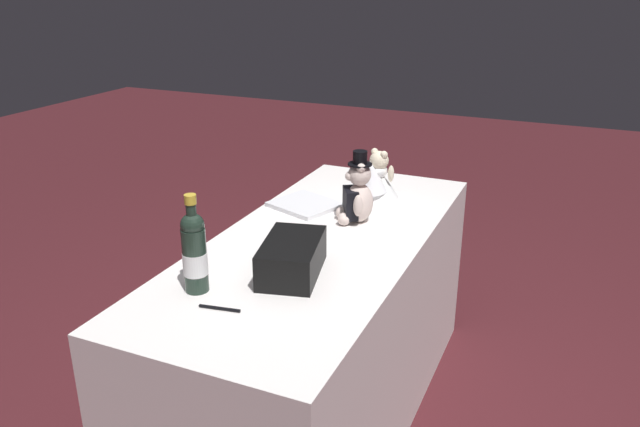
{
  "coord_description": "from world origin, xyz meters",
  "views": [
    {
      "loc": [
        -1.96,
        -0.86,
        1.73
      ],
      "look_at": [
        0.0,
        0.0,
        0.9
      ],
      "focal_mm": 35.28,
      "sensor_mm": 36.0,
      "label": 1
    }
  ],
  "objects_px": {
    "teddy_bear_bride": "(376,178)",
    "guestbook": "(305,205)",
    "champagne_bottle": "(194,251)",
    "signing_pen": "(218,308)",
    "gift_case_black": "(292,257)",
    "teddy_bear_groom": "(357,196)"
  },
  "relations": [
    {
      "from": "champagne_bottle",
      "to": "guestbook",
      "type": "distance_m",
      "value": 0.81
    },
    {
      "from": "teddy_bear_bride",
      "to": "guestbook",
      "type": "xyz_separation_m",
      "value": [
        -0.23,
        0.23,
        -0.08
      ]
    },
    {
      "from": "champagne_bottle",
      "to": "signing_pen",
      "type": "height_order",
      "value": "champagne_bottle"
    },
    {
      "from": "teddy_bear_groom",
      "to": "gift_case_black",
      "type": "height_order",
      "value": "teddy_bear_groom"
    },
    {
      "from": "teddy_bear_bride",
      "to": "champagne_bottle",
      "type": "bearing_deg",
      "value": 167.58
    },
    {
      "from": "champagne_bottle",
      "to": "gift_case_black",
      "type": "bearing_deg",
      "value": -44.94
    },
    {
      "from": "teddy_bear_groom",
      "to": "teddy_bear_bride",
      "type": "distance_m",
      "value": 0.3
    },
    {
      "from": "gift_case_black",
      "to": "guestbook",
      "type": "distance_m",
      "value": 0.63
    },
    {
      "from": "signing_pen",
      "to": "guestbook",
      "type": "relative_size",
      "value": 0.53
    },
    {
      "from": "teddy_bear_groom",
      "to": "champagne_bottle",
      "type": "bearing_deg",
      "value": 161.33
    },
    {
      "from": "champagne_bottle",
      "to": "guestbook",
      "type": "bearing_deg",
      "value": 0.33
    },
    {
      "from": "guestbook",
      "to": "gift_case_black",
      "type": "bearing_deg",
      "value": -139.11
    },
    {
      "from": "gift_case_black",
      "to": "guestbook",
      "type": "relative_size",
      "value": 1.31
    },
    {
      "from": "teddy_bear_groom",
      "to": "guestbook",
      "type": "distance_m",
      "value": 0.28
    },
    {
      "from": "champagne_bottle",
      "to": "guestbook",
      "type": "relative_size",
      "value": 1.23
    },
    {
      "from": "gift_case_black",
      "to": "guestbook",
      "type": "xyz_separation_m",
      "value": [
        0.58,
        0.23,
        -0.05
      ]
    },
    {
      "from": "teddy_bear_groom",
      "to": "guestbook",
      "type": "relative_size",
      "value": 1.13
    },
    {
      "from": "teddy_bear_bride",
      "to": "guestbook",
      "type": "height_order",
      "value": "teddy_bear_bride"
    },
    {
      "from": "signing_pen",
      "to": "guestbook",
      "type": "xyz_separation_m",
      "value": [
        0.88,
        0.13,
        0.0
      ]
    },
    {
      "from": "gift_case_black",
      "to": "signing_pen",
      "type": "bearing_deg",
      "value": 162.14
    },
    {
      "from": "gift_case_black",
      "to": "champagne_bottle",
      "type": "bearing_deg",
      "value": 135.06
    },
    {
      "from": "teddy_bear_groom",
      "to": "signing_pen",
      "type": "distance_m",
      "value": 0.83
    }
  ]
}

